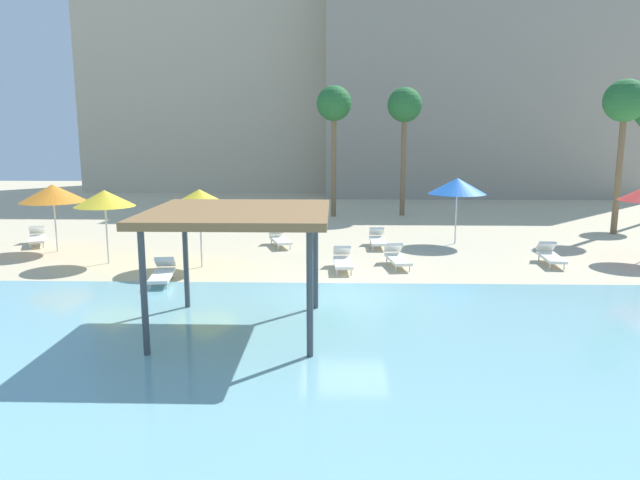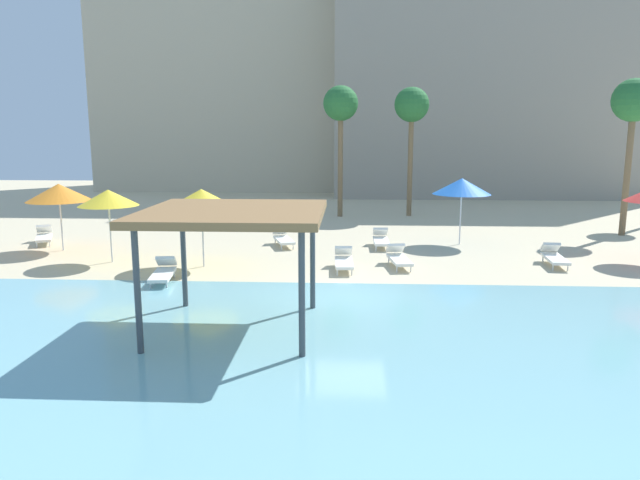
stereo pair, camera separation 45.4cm
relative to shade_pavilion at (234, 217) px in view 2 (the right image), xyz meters
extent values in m
plane|color=beige|center=(2.49, 2.84, -2.71)|extent=(80.00, 80.00, 0.00)
cube|color=#7AB7C1|center=(2.49, -2.41, -2.69)|extent=(44.00, 13.50, 0.04)
cylinder|color=#42474C|center=(-1.71, 1.71, -1.35)|extent=(0.14, 0.14, 2.71)
cylinder|color=#42474C|center=(1.71, 1.71, -1.35)|extent=(0.14, 0.14, 2.71)
cylinder|color=#42474C|center=(-1.71, -1.71, -1.35)|extent=(0.14, 0.14, 2.71)
cylinder|color=#42474C|center=(1.71, -1.71, -1.35)|extent=(0.14, 0.14, 2.71)
cube|color=olive|center=(0.00, 0.00, 0.09)|extent=(4.12, 4.12, 0.18)
cylinder|color=silver|center=(-5.92, 7.09, -1.68)|extent=(0.06, 0.06, 2.06)
cone|color=yellow|center=(-5.92, 7.09, -0.36)|extent=(2.11, 2.11, 0.58)
cylinder|color=silver|center=(-2.43, 6.56, -1.68)|extent=(0.06, 0.06, 2.06)
cone|color=yellow|center=(-2.43, 6.56, -0.32)|extent=(2.42, 2.42, 0.67)
cylinder|color=silver|center=(7.28, 11.24, -1.65)|extent=(0.06, 0.06, 2.11)
cone|color=blue|center=(7.28, 11.24, -0.27)|extent=(2.40, 2.40, 0.66)
cylinder|color=silver|center=(-8.73, 9.10, -1.72)|extent=(0.06, 0.06, 1.97)
cone|color=orange|center=(-8.73, 9.10, -0.40)|extent=(2.48, 2.48, 0.68)
cylinder|color=white|center=(0.41, 9.75, -2.60)|extent=(0.05, 0.05, 0.22)
cylinder|color=white|center=(-0.05, 9.61, -2.60)|extent=(0.05, 0.05, 0.22)
cylinder|color=white|center=(-0.02, 11.13, -2.60)|extent=(0.05, 0.05, 0.22)
cylinder|color=white|center=(-0.48, 10.99, -2.60)|extent=(0.05, 0.05, 0.22)
cube|color=white|center=(-0.03, 10.37, -2.44)|extent=(1.11, 1.90, 0.10)
cube|color=white|center=(-0.25, 11.08, -2.16)|extent=(0.72, 0.66, 0.40)
cylinder|color=white|center=(4.74, 6.11, -2.60)|extent=(0.05, 0.05, 0.22)
cylinder|color=white|center=(4.26, 6.04, -2.60)|extent=(0.05, 0.05, 0.22)
cylinder|color=white|center=(4.56, 7.53, -2.60)|extent=(0.05, 0.05, 0.22)
cylinder|color=white|center=(4.08, 7.47, -2.60)|extent=(0.05, 0.05, 0.22)
cube|color=white|center=(4.41, 6.79, -2.44)|extent=(0.82, 1.86, 0.10)
cube|color=white|center=(4.32, 7.53, -2.16)|extent=(0.66, 0.58, 0.40)
cylinder|color=white|center=(-9.66, 9.82, -2.60)|extent=(0.05, 0.05, 0.22)
cylinder|color=white|center=(-10.09, 9.61, -2.60)|extent=(0.05, 0.05, 0.22)
cylinder|color=white|center=(-10.27, 11.12, -2.60)|extent=(0.05, 0.05, 0.22)
cylinder|color=white|center=(-10.71, 10.91, -2.60)|extent=(0.05, 0.05, 0.22)
cube|color=white|center=(-10.18, 10.37, -2.44)|extent=(1.31, 1.88, 0.10)
cube|color=white|center=(-10.50, 11.04, -2.16)|extent=(0.76, 0.72, 0.40)
cylinder|color=white|center=(-2.80, 3.54, -2.60)|extent=(0.05, 0.05, 0.22)
cylinder|color=white|center=(-3.28, 3.47, -2.60)|extent=(0.05, 0.05, 0.22)
cylinder|color=white|center=(-3.00, 4.97, -2.60)|extent=(0.05, 0.05, 0.22)
cylinder|color=white|center=(-3.47, 4.90, -2.60)|extent=(0.05, 0.05, 0.22)
cube|color=white|center=(-3.14, 4.22, -2.44)|extent=(0.84, 1.86, 0.10)
cube|color=white|center=(-3.24, 4.96, -2.16)|extent=(0.66, 0.58, 0.40)
cylinder|color=white|center=(10.07, 6.52, -2.60)|extent=(0.05, 0.05, 0.22)
cylinder|color=white|center=(9.59, 6.56, -2.60)|extent=(0.05, 0.05, 0.22)
cylinder|color=white|center=(10.18, 7.95, -2.60)|extent=(0.05, 0.05, 0.22)
cylinder|color=white|center=(9.70, 7.99, -2.60)|extent=(0.05, 0.05, 0.22)
cube|color=white|center=(9.88, 7.26, -2.44)|extent=(0.74, 1.84, 0.10)
cube|color=white|center=(9.94, 8.00, -2.16)|extent=(0.64, 0.55, 0.40)
cylinder|color=white|center=(4.20, 9.60, -2.60)|extent=(0.05, 0.05, 0.22)
cylinder|color=white|center=(3.72, 9.59, -2.60)|extent=(0.05, 0.05, 0.22)
cylinder|color=white|center=(4.19, 11.04, -2.60)|extent=(0.05, 0.05, 0.22)
cylinder|color=white|center=(3.71, 11.03, -2.60)|extent=(0.05, 0.05, 0.22)
cube|color=white|center=(3.95, 10.32, -2.44)|extent=(0.61, 1.80, 0.10)
cube|color=white|center=(3.95, 11.06, -2.16)|extent=(0.60, 0.51, 0.40)
cylinder|color=white|center=(2.75, 5.51, -2.60)|extent=(0.05, 0.05, 0.22)
cylinder|color=white|center=(2.27, 5.49, -2.60)|extent=(0.05, 0.05, 0.22)
cylinder|color=white|center=(2.70, 6.95, -2.60)|extent=(0.05, 0.05, 0.22)
cylinder|color=white|center=(2.22, 6.93, -2.60)|extent=(0.05, 0.05, 0.22)
cube|color=white|center=(2.49, 6.22, -2.44)|extent=(0.67, 1.82, 0.10)
cube|color=white|center=(2.46, 6.96, -2.16)|extent=(0.62, 0.53, 0.40)
cylinder|color=brown|center=(5.98, 19.80, 0.18)|extent=(0.28, 0.28, 5.77)
sphere|color=#286B33|center=(5.98, 19.80, 3.42)|extent=(1.90, 1.90, 1.90)
cylinder|color=brown|center=(15.10, 13.87, 0.13)|extent=(0.28, 0.28, 5.68)
sphere|color=#286B33|center=(15.10, 13.87, 3.32)|extent=(1.90, 1.90, 1.90)
cylinder|color=brown|center=(2.11, 19.32, 0.21)|extent=(0.28, 0.28, 5.83)
sphere|color=#286B33|center=(2.11, 19.32, 3.47)|extent=(1.90, 1.90, 1.90)
cube|color=beige|center=(-6.04, 36.40, 8.10)|extent=(23.22, 8.53, 21.62)
cube|color=#9E9384|center=(13.06, 33.58, 6.03)|extent=(23.06, 11.54, 17.47)
camera|label=1|loc=(2.24, -13.30, 1.92)|focal=32.99mm
camera|label=2|loc=(2.69, -13.28, 1.92)|focal=32.99mm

